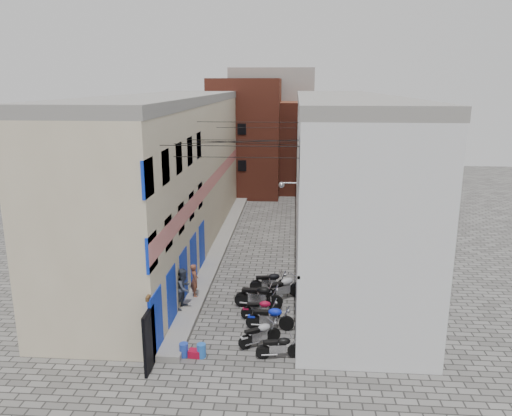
% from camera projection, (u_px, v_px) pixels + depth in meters
% --- Properties ---
extents(ground, '(90.00, 90.00, 0.00)m').
position_uv_depth(ground, '(224.00, 366.00, 17.56)').
color(ground, '#555350').
rests_on(ground, ground).
extents(plinth, '(0.90, 26.00, 0.25)m').
position_uv_depth(plinth, '(221.00, 245.00, 30.25)').
color(plinth, gray).
rests_on(plinth, ground).
extents(building_left, '(5.10, 27.00, 9.00)m').
position_uv_depth(building_left, '(170.00, 173.00, 29.35)').
color(building_left, '#C1B292').
rests_on(building_left, ground).
extents(building_right, '(5.94, 26.00, 9.00)m').
position_uv_depth(building_right, '(341.00, 175.00, 28.63)').
color(building_right, silver).
rests_on(building_right, ground).
extents(building_far_brick_left, '(6.00, 6.00, 10.00)m').
position_uv_depth(building_far_brick_left, '(246.00, 137.00, 43.54)').
color(building_far_brick_left, brown).
rests_on(building_far_brick_left, ground).
extents(building_far_brick_right, '(5.00, 6.00, 8.00)m').
position_uv_depth(building_far_brick_right, '(302.00, 147.00, 45.34)').
color(building_far_brick_right, brown).
rests_on(building_far_brick_right, ground).
extents(building_far_concrete, '(8.00, 5.00, 11.00)m').
position_uv_depth(building_far_concrete, '(272.00, 126.00, 49.07)').
color(building_far_concrete, gray).
rests_on(building_far_concrete, ground).
extents(far_shopfront, '(2.00, 0.30, 2.40)m').
position_uv_depth(far_shopfront, '(266.00, 187.00, 41.62)').
color(far_shopfront, black).
rests_on(far_shopfront, ground).
extents(overhead_wires, '(5.80, 13.02, 1.32)m').
position_uv_depth(overhead_wires, '(245.00, 139.00, 23.20)').
color(overhead_wires, black).
rests_on(overhead_wires, ground).
extents(motorcycle_a, '(1.74, 0.77, 0.98)m').
position_uv_depth(motorcycle_a, '(279.00, 346.00, 17.93)').
color(motorcycle_a, black).
rests_on(motorcycle_a, ground).
extents(motorcycle_b, '(1.79, 1.40, 1.02)m').
position_uv_depth(motorcycle_b, '(260.00, 333.00, 18.81)').
color(motorcycle_b, '#9E9EA2').
rests_on(motorcycle_b, ground).
extents(motorcycle_c, '(1.98, 0.70, 1.13)m').
position_uv_depth(motorcycle_c, '(270.00, 316.00, 20.00)').
color(motorcycle_c, '#0D21C4').
rests_on(motorcycle_c, ground).
extents(motorcycle_d, '(1.72, 0.66, 0.97)m').
position_uv_depth(motorcycle_d, '(261.00, 308.00, 20.93)').
color(motorcycle_d, maroon).
rests_on(motorcycle_d, ground).
extents(motorcycle_e, '(2.22, 0.91, 1.25)m').
position_uv_depth(motorcycle_e, '(259.00, 295.00, 21.89)').
color(motorcycle_e, black).
rests_on(motorcycle_e, ground).
extents(motorcycle_f, '(2.14, 1.81, 1.24)m').
position_uv_depth(motorcycle_f, '(283.00, 287.00, 22.74)').
color(motorcycle_f, '#9F9FA3').
rests_on(motorcycle_f, ground).
extents(motorcycle_g, '(1.98, 0.89, 1.11)m').
position_uv_depth(motorcycle_g, '(270.00, 281.00, 23.64)').
color(motorcycle_g, black).
rests_on(motorcycle_g, ground).
extents(person_a, '(0.53, 0.64, 1.51)m').
position_uv_depth(person_a, '(195.00, 280.00, 22.52)').
color(person_a, brown).
rests_on(person_a, plinth).
extents(person_b, '(0.90, 1.02, 1.77)m').
position_uv_depth(person_b, '(184.00, 288.00, 21.34)').
color(person_b, '#323A4C').
rests_on(person_b, plinth).
extents(water_jug_near, '(0.39, 0.39, 0.52)m').
position_uv_depth(water_jug_near, '(201.00, 351.00, 18.05)').
color(water_jug_near, blue).
rests_on(water_jug_near, ground).
extents(water_jug_far, '(0.42, 0.42, 0.51)m').
position_uv_depth(water_jug_far, '(184.00, 350.00, 18.10)').
color(water_jug_far, '#2443B4').
rests_on(water_jug_far, ground).
extents(red_crate, '(0.46, 0.36, 0.27)m').
position_uv_depth(red_crate, '(195.00, 353.00, 18.10)').
color(red_crate, '#A10B28').
rests_on(red_crate, ground).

